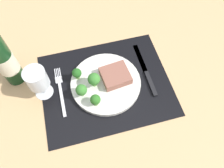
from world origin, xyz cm
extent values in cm
cube|color=tan|center=(0.00, 0.00, -1.50)|extent=(140.00, 110.00, 3.00)
cube|color=black|center=(0.00, 0.00, 0.15)|extent=(44.50, 35.97, 0.30)
cylinder|color=silver|center=(0.00, 0.00, 1.10)|extent=(24.26, 24.26, 1.60)
cube|color=#8C5647|center=(3.63, 0.75, 3.33)|extent=(10.17, 9.57, 2.87)
cylinder|color=#6B994C|center=(-3.90, -0.44, 2.83)|extent=(1.68, 1.68, 1.86)
sphere|color=#387A2D|center=(-3.90, -0.44, 5.54)|extent=(4.19, 4.19, 4.19)
cylinder|color=#6B994C|center=(-8.94, 4.12, 2.73)|extent=(1.40, 1.40, 1.66)
sphere|color=#235B1E|center=(-8.94, 4.12, 4.95)|extent=(3.27, 3.27, 3.27)
cylinder|color=#6B994C|center=(-5.04, -6.97, 2.58)|extent=(1.85, 1.85, 1.37)
sphere|color=#2D6B23|center=(-5.04, -6.97, 4.70)|extent=(3.37, 3.37, 3.37)
cylinder|color=#5B8942|center=(-8.67, -2.64, 2.69)|extent=(1.30, 1.30, 1.58)
sphere|color=#387A2D|center=(-8.67, -2.64, 5.07)|extent=(3.75, 3.75, 3.75)
cube|color=silver|center=(-15.69, -2.00, 0.55)|extent=(1.00, 13.00, 0.50)
cube|color=silver|center=(-15.69, 5.80, 0.55)|extent=(2.40, 2.60, 0.40)
cube|color=silver|center=(-16.59, 8.90, 0.55)|extent=(0.30, 3.60, 0.35)
cube|color=silver|center=(-15.99, 8.90, 0.55)|extent=(0.30, 3.60, 0.35)
cube|color=silver|center=(-15.39, 8.90, 0.55)|extent=(0.30, 3.60, 0.35)
cube|color=silver|center=(-14.79, 8.90, 0.55)|extent=(0.30, 3.60, 0.35)
cube|color=black|center=(15.24, -3.90, 0.70)|extent=(1.40, 10.00, 0.80)
cube|color=silver|center=(15.24, 7.60, 0.45)|extent=(1.80, 13.00, 0.30)
cylinder|color=#143819|center=(-30.09, 10.89, 10.61)|extent=(6.47, 6.47, 21.22)
cylinder|color=beige|center=(-30.09, 10.89, 9.55)|extent=(6.59, 6.59, 7.43)
cylinder|color=silver|center=(-21.19, 2.49, 0.20)|extent=(6.17, 6.17, 0.40)
cylinder|color=silver|center=(-21.19, 2.49, 3.18)|extent=(0.80, 0.80, 5.55)
cylinder|color=silver|center=(-21.19, 2.49, 9.34)|extent=(6.83, 6.83, 6.76)
cylinder|color=#560C19|center=(-21.19, 2.49, 7.30)|extent=(6.01, 6.01, 2.70)
camera|label=1|loc=(-7.42, -36.51, 67.17)|focal=35.00mm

